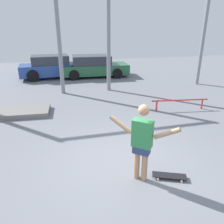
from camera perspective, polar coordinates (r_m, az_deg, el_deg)
The scene contains 8 objects.
ground_plane at distance 5.55m, azimuth 3.36°, elevation -13.36°, with size 36.00×36.00×0.00m, color slate.
skateboarder at distance 4.61m, azimuth 7.85°, elevation -7.22°, with size 1.22×1.04×1.75m.
skateboard at distance 5.23m, azimuth 14.74°, elevation -15.81°, with size 0.77×0.48×0.08m.
manual_pad at distance 9.24m, azimuth -24.98°, elevation -0.09°, with size 2.89×1.20×0.18m, color slate.
grind_rail at distance 9.20m, azimuth 17.30°, elevation 2.58°, with size 2.31×0.37×0.44m.
canopy_support_right at distance 12.19m, azimuth 12.35°, elevation 22.24°, with size 5.53×0.20×5.59m.
parked_car_blue at distance 15.02m, azimuth -15.27°, elevation 11.29°, with size 4.25×2.07×1.45m.
parked_car_green at distance 14.96m, azimuth -4.86°, elevation 11.79°, with size 4.55×2.22×1.40m.
Camera 1 is at (-1.43, -4.33, 3.17)m, focal length 35.00 mm.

